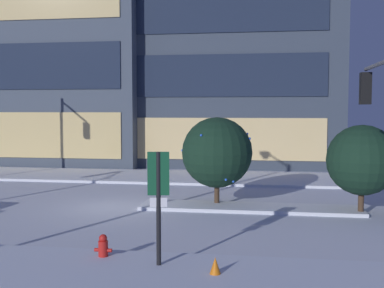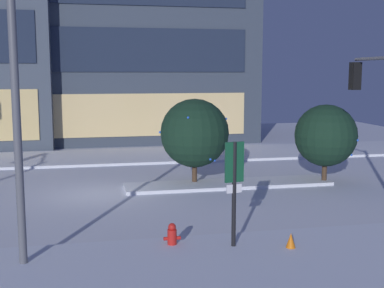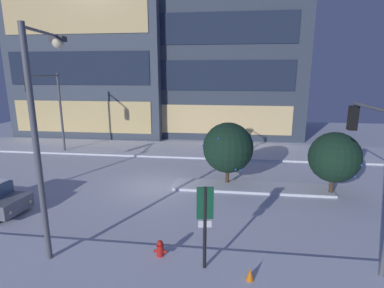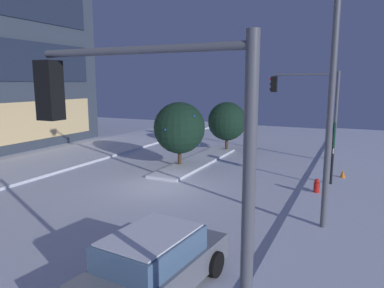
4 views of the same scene
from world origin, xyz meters
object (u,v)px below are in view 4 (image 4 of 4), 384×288
parking_info_sign (333,146)px  decorated_tree_left_of_median (179,128)px  traffic_light_corner_near_left (148,150)px  street_lamp_arched (308,71)px  construction_cone (343,175)px  traffic_light_corner_near_right (307,98)px  decorated_tree_median (227,121)px  car_near (152,265)px  fire_hydrant (317,187)px

parking_info_sign → decorated_tree_left_of_median: 8.37m
traffic_light_corner_near_left → street_lamp_arched: (7.38, -1.30, 1.36)m
decorated_tree_left_of_median → construction_cone: 9.05m
traffic_light_corner_near_right → decorated_tree_left_of_median: (-5.09, 6.33, -1.61)m
street_lamp_arched → decorated_tree_left_of_median: 10.41m
decorated_tree_median → decorated_tree_left_of_median: bearing=171.3°
car_near → traffic_light_corner_near_left: size_ratio=0.83×
fire_hydrant → decorated_tree_left_of_median: bearing=73.7°
decorated_tree_left_of_median → construction_cone: (0.83, -8.79, -2.00)m
parking_info_sign → decorated_tree_median: bearing=-50.4°
traffic_light_corner_near_right → construction_cone: (-4.26, -2.46, -3.61)m
traffic_light_corner_near_left → decorated_tree_left_of_median: size_ratio=1.47×
car_near → decorated_tree_median: size_ratio=1.30×
construction_cone → traffic_light_corner_near_left: bearing=170.9°
traffic_light_corner_near_right → fire_hydrant: size_ratio=7.45×
fire_hydrant → parking_info_sign: parking_info_sign is taller
traffic_light_corner_near_left → construction_cone: 15.10m
fire_hydrant → decorated_tree_left_of_median: decorated_tree_left_of_median is taller
parking_info_sign → fire_hydrant: bearing=64.0°
fire_hydrant → construction_cone: fire_hydrant is taller
car_near → construction_cone: bearing=-10.2°
traffic_light_corner_near_right → construction_cone: traffic_light_corner_near_right is taller
traffic_light_corner_near_left → construction_cone: bearing=-99.1°
traffic_light_corner_near_right → fire_hydrant: traffic_light_corner_near_right is taller
parking_info_sign → decorated_tree_left_of_median: bearing=-14.5°
decorated_tree_left_of_median → traffic_light_corner_near_left: bearing=-154.7°
traffic_light_corner_near_right → fire_hydrant: (-7.39, -1.53, -3.53)m
parking_info_sign → construction_cone: 2.28m
fire_hydrant → parking_info_sign: 2.33m
decorated_tree_median → construction_cone: (-4.87, -7.92, -1.86)m
traffic_light_corner_near_left → fire_hydrant: traffic_light_corner_near_left is taller
parking_info_sign → decorated_tree_left_of_median: (0.66, 8.34, 0.33)m
street_lamp_arched → construction_cone: (7.11, -1.02, -4.94)m
street_lamp_arched → traffic_light_corner_near_right: bearing=-90.4°
street_lamp_arched → decorated_tree_median: 14.16m
fire_hydrant → construction_cone: 3.26m
car_near → decorated_tree_median: (17.37, 4.37, 1.43)m
car_near → street_lamp_arched: (5.39, -2.53, 4.50)m
fire_hydrant → traffic_light_corner_near_left: bearing=173.0°
traffic_light_corner_near_left → car_near: bearing=-58.4°
construction_cone → fire_hydrant: bearing=163.6°
traffic_light_corner_near_right → parking_info_sign: 6.39m
fire_hydrant → car_near: bearing=164.4°
fire_hydrant → decorated_tree_left_of_median: (2.29, 7.87, 1.92)m
traffic_light_corner_near_right → street_lamp_arched: (-11.37, -1.44, 1.33)m
traffic_light_corner_near_left → fire_hydrant: 11.97m
street_lamp_arched → parking_info_sign: size_ratio=2.66×
construction_cone → car_near: bearing=164.2°
fire_hydrant → construction_cone: (3.13, -0.92, -0.08)m
parking_info_sign → traffic_light_corner_near_left: bearing=71.8°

